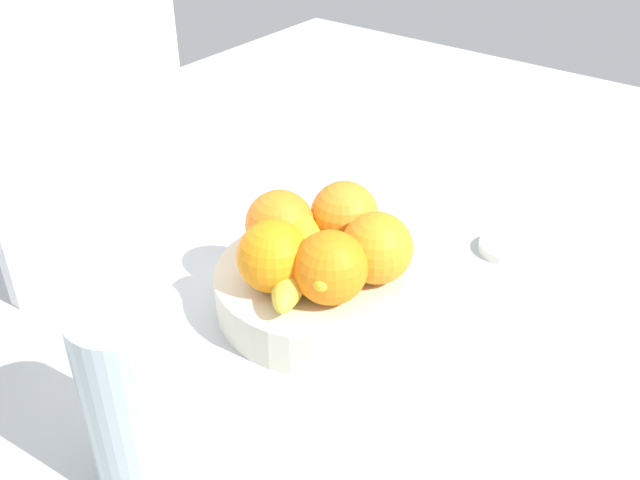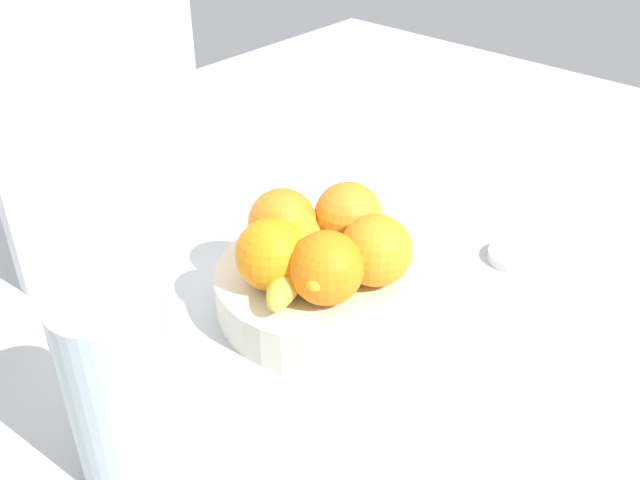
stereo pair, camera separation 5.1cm
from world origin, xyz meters
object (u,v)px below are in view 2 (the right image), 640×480
orange_front_right (348,216)px  orange_center (282,223)px  orange_back_right (326,268)px  orange_front_left (376,251)px  cutting_board (101,116)px  thermos_tumbler (120,388)px  jar_lid (515,256)px  orange_back_left (272,254)px  banana_bunch (300,252)px  fruit_bowl (320,288)px

orange_front_right → orange_center: size_ratio=1.00×
orange_back_right → orange_front_left: bearing=-16.7°
orange_front_right → cutting_board: size_ratio=0.22×
orange_front_left → thermos_tumbler: 30.28cm
orange_back_right → jar_lid: bearing=-16.9°
orange_back_right → thermos_tumbler: bearing=177.2°
orange_back_left → orange_back_right: bearing=-71.5°
orange_front_right → cutting_board: (-13.52, 26.70, 9.02)cm
jar_lid → orange_center: bearing=143.0°
cutting_board → orange_back_left: bearing=-86.0°
orange_back_right → banana_bunch: bearing=76.6°
thermos_tumbler → cutting_board: bearing=56.6°
fruit_bowl → orange_front_left: size_ratio=3.01×
fruit_bowl → banana_bunch: (-2.24, 0.95, 5.63)cm
orange_front_right → orange_back_right: same height
orange_back_left → banana_bunch: 3.42cm
fruit_bowl → cutting_board: cutting_board is taller
orange_front_left → orange_back_right: (-5.91, 1.78, 0.00)cm
orange_front_right → cutting_board: bearing=116.9°
cutting_board → orange_back_right: bearing=-83.3°
orange_back_right → jar_lid: orange_back_right is taller
fruit_bowl → banana_bunch: banana_bunch is taller
orange_back_left → jar_lid: size_ratio=1.16×
fruit_bowl → orange_front_right: size_ratio=3.01×
thermos_tumbler → jar_lid: bearing=-10.4°
orange_center → orange_back_left: (-5.32, -3.62, 0.00)cm
fruit_bowl → orange_back_right: (-3.41, -3.92, 6.45)cm
fruit_bowl → jar_lid: 26.41cm
orange_front_right → orange_back_right: 10.71cm
orange_center → orange_back_left: size_ratio=1.00×
orange_back_right → banana_bunch: size_ratio=0.47×
banana_bunch → orange_back_left: bearing=161.5°
fruit_bowl → jar_lid: fruit_bowl is taller
jar_lid → orange_front_left: bearing=163.1°
orange_center → jar_lid: orange_center is taller
fruit_bowl → orange_front_right: 8.91cm
fruit_bowl → cutting_board: size_ratio=0.66×
banana_bunch → orange_back_right: bearing=-103.4°
orange_front_left → orange_front_right: bearing=62.5°
orange_back_left → cutting_board: (-2.07, 25.79, 9.02)cm
cutting_board → thermos_tumbler: cutting_board is taller
fruit_bowl → jar_lid: bearing=-27.3°
fruit_bowl → orange_back_left: 8.65cm
orange_front_right → orange_back_left: same height
orange_back_left → cutting_board: 27.40cm
orange_front_right → orange_back_right: bearing=-152.0°
orange_front_right → banana_bunch: size_ratio=0.47×
orange_front_left → orange_back_left: (-7.90, 7.70, 0.00)cm
orange_center → banana_bunch: bearing=-114.8°
orange_front_left → orange_back_right: 6.17cm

